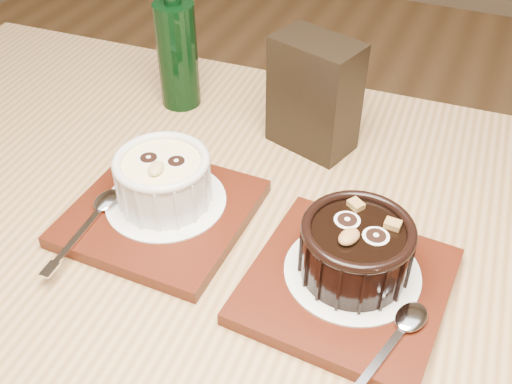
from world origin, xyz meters
TOP-DOWN VIEW (x-y plane):
  - table at (0.10, -0.06)m, footprint 1.24×0.86m
  - tray_left at (-0.03, -0.01)m, footprint 0.18×0.18m
  - doily_left at (-0.03, -0.00)m, footprint 0.13×0.13m
  - ramekin_white at (-0.03, -0.00)m, footprint 0.10×0.10m
  - spoon_left at (-0.08, -0.06)m, footprint 0.03×0.14m
  - tray_right at (0.19, -0.03)m, footprint 0.19×0.19m
  - doily_right at (0.19, -0.02)m, footprint 0.13×0.13m
  - ramekin_dark at (0.19, -0.02)m, footprint 0.10×0.10m
  - spoon_right at (0.24, -0.09)m, footprint 0.06×0.14m
  - condiment_stand at (0.08, 0.18)m, footprint 0.11×0.09m
  - green_bottle at (-0.12, 0.20)m, footprint 0.05×0.05m

SIDE VIEW (x-z plane):
  - table at x=0.10m, z-range 0.28..1.03m
  - tray_left at x=-0.03m, z-range 0.75..0.76m
  - tray_right at x=0.19m, z-range 0.75..0.76m
  - doily_left at x=-0.03m, z-range 0.77..0.77m
  - doily_right at x=0.19m, z-range 0.77..0.77m
  - spoon_left at x=-0.08m, z-range 0.77..0.77m
  - spoon_right at x=0.24m, z-range 0.77..0.77m
  - ramekin_white at x=-0.03m, z-range 0.77..0.83m
  - ramekin_dark at x=0.19m, z-range 0.77..0.83m
  - condiment_stand at x=0.08m, z-range 0.75..0.89m
  - green_bottle at x=-0.12m, z-range 0.73..0.93m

